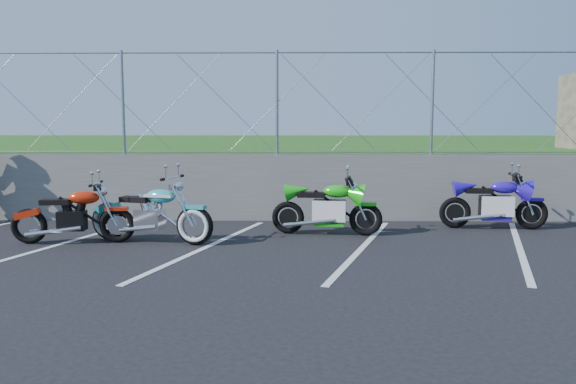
{
  "coord_description": "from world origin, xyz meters",
  "views": [
    {
      "loc": [
        1.37,
        -7.48,
        1.87
      ],
      "look_at": [
        1.24,
        1.3,
        0.82
      ],
      "focal_mm": 35.0,
      "sensor_mm": 36.0,
      "label": 1
    }
  ],
  "objects_px": {
    "naked_orange": "(75,218)",
    "sportbike_green": "(328,210)",
    "sportbike_blue": "(495,205)",
    "cruiser_turquoise": "(152,216)"
  },
  "relations": [
    {
      "from": "cruiser_turquoise",
      "to": "sportbike_blue",
      "type": "height_order",
      "value": "cruiser_turquoise"
    },
    {
      "from": "naked_orange",
      "to": "sportbike_blue",
      "type": "relative_size",
      "value": 1.01
    },
    {
      "from": "cruiser_turquoise",
      "to": "sportbike_blue",
      "type": "distance_m",
      "value": 6.03
    },
    {
      "from": "naked_orange",
      "to": "sportbike_green",
      "type": "xyz_separation_m",
      "value": [
        4.06,
        0.76,
        0.01
      ]
    },
    {
      "from": "naked_orange",
      "to": "sportbike_green",
      "type": "distance_m",
      "value": 4.13
    },
    {
      "from": "cruiser_turquoise",
      "to": "naked_orange",
      "type": "xyz_separation_m",
      "value": [
        -1.22,
        -0.07,
        -0.02
      ]
    },
    {
      "from": "sportbike_green",
      "to": "sportbike_blue",
      "type": "xyz_separation_m",
      "value": [
        3.05,
        0.59,
        0.0
      ]
    },
    {
      "from": "sportbike_green",
      "to": "sportbike_blue",
      "type": "distance_m",
      "value": 3.1
    },
    {
      "from": "cruiser_turquoise",
      "to": "sportbike_green",
      "type": "xyz_separation_m",
      "value": [
        2.85,
        0.69,
        -0.0
      ]
    },
    {
      "from": "naked_orange",
      "to": "sportbike_green",
      "type": "height_order",
      "value": "sportbike_green"
    }
  ]
}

